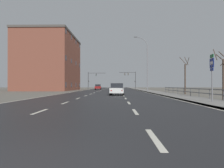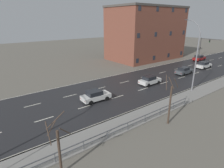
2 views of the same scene
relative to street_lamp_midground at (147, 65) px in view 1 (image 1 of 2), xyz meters
The scene contains 16 objects.
ground_plane 12.17m from the street_lamp_midground, 132.79° to the left, with size 160.00×160.00×0.12m.
road_asphalt_strip 21.99m from the street_lamp_midground, 110.34° to the left, with size 14.00×120.00×0.03m.
sidewalk_right 20.71m from the street_lamp_midground, 87.10° to the left, with size 3.00×120.00×0.12m.
guardrail 21.46m from the street_lamp_midground, 83.33° to the right, with size 0.07×30.71×1.00m.
street_lamp_midground is the anchor object (origin of this frame).
highway_sign 27.38m from the street_lamp_midground, 87.95° to the right, with size 0.09×0.68×3.59m.
traffic_signal_right 30.13m from the street_lamp_midground, 91.76° to the left, with size 5.56×0.36×5.84m.
traffic_signal_left 33.18m from the street_lamp_midground, 115.23° to the left, with size 5.94×0.36×5.63m.
car_mid_centre 16.11m from the street_lamp_midground, 112.31° to the right, with size 1.97×4.17×1.57m.
car_distant 8.13m from the street_lamp_midground, 154.18° to the right, with size 1.85×4.11×1.57m.
car_near_left 26.11m from the street_lamp_midground, 116.48° to the left, with size 1.92×4.14×1.57m.
car_near_right 17.56m from the street_lamp_midground, 111.76° to the left, with size 1.90×4.13×1.57m.
car_far_left 10.75m from the street_lamp_midground, 129.17° to the left, with size 1.86×4.11×1.57m.
brick_building 27.08m from the street_lamp_midground, 149.25° to the left, with size 12.59×20.91×14.31m.
bare_tree_near 23.87m from the street_lamp_midground, 81.17° to the right, with size 1.67×1.60×4.73m.
bare_tree_mid 12.25m from the street_lamp_midground, 70.19° to the right, with size 1.34×1.39×5.43m.
Camera 1 is at (1.40, -3.35, 1.32)m, focal length 35.30 mm.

